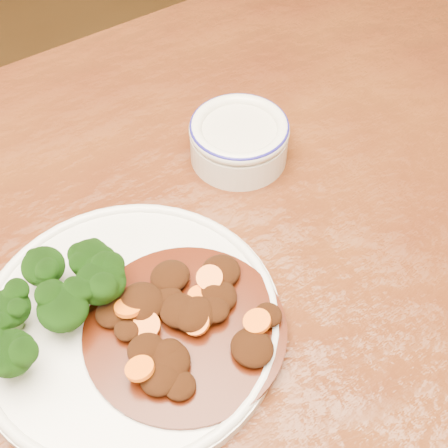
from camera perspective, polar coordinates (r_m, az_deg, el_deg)
dining_table at (r=0.72m, az=-8.22°, el=-10.68°), size 1.55×0.98×0.75m
dinner_plate at (r=0.63m, az=-8.66°, el=-8.81°), size 0.30×0.30×0.02m
broccoli_florets at (r=0.61m, az=-14.56°, el=-6.29°), size 0.15×0.11×0.05m
mince_stew at (r=0.60m, az=-3.86°, el=-8.90°), size 0.20×0.20×0.03m
dip_bowl at (r=0.75m, az=1.39°, el=7.82°), size 0.12×0.12×0.05m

